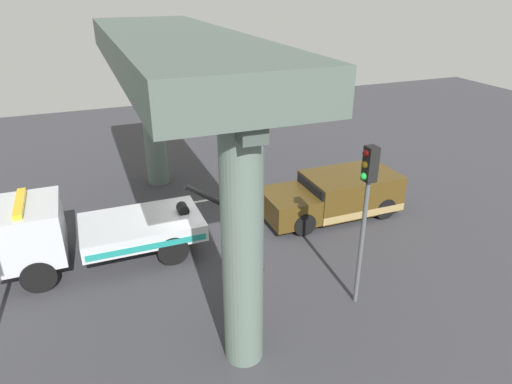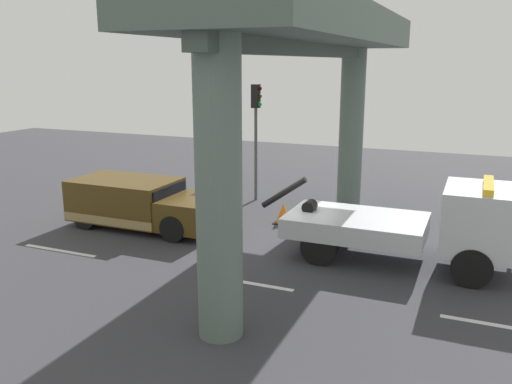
{
  "view_description": "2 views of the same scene",
  "coord_description": "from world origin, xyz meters",
  "px_view_note": "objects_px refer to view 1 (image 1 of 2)",
  "views": [
    {
      "loc": [
        3.4,
        13.44,
        8.22
      ],
      "look_at": [
        -2.0,
        -0.32,
        1.33
      ],
      "focal_mm": 31.93,
      "sensor_mm": 36.0,
      "label": 1
    },
    {
      "loc": [
        5.15,
        -14.43,
        5.4
      ],
      "look_at": [
        -0.82,
        -0.32,
        1.68
      ],
      "focal_mm": 37.39,
      "sensor_mm": 36.0,
      "label": 2
    }
  ],
  "objects_px": {
    "tow_truck_white": "(78,230)",
    "towed_van_green": "(337,196)",
    "traffic_cone_orange": "(252,258)",
    "traffic_light_near": "(366,194)"
  },
  "relations": [
    {
      "from": "towed_van_green",
      "to": "traffic_light_near",
      "type": "distance_m",
      "value": 5.88
    },
    {
      "from": "tow_truck_white",
      "to": "towed_van_green",
      "type": "bearing_deg",
      "value": 179.99
    },
    {
      "from": "tow_truck_white",
      "to": "traffic_cone_orange",
      "type": "relative_size",
      "value": 10.18
    },
    {
      "from": "tow_truck_white",
      "to": "towed_van_green",
      "type": "xyz_separation_m",
      "value": [
        -9.24,
        0.0,
        -0.42
      ]
    },
    {
      "from": "traffic_cone_orange",
      "to": "traffic_light_near",
      "type": "bearing_deg",
      "value": 129.11
    },
    {
      "from": "towed_van_green",
      "to": "traffic_light_near",
      "type": "relative_size",
      "value": 1.13
    },
    {
      "from": "tow_truck_white",
      "to": "traffic_cone_orange",
      "type": "distance_m",
      "value": 5.47
    },
    {
      "from": "tow_truck_white",
      "to": "traffic_light_near",
      "type": "height_order",
      "value": "traffic_light_near"
    },
    {
      "from": "tow_truck_white",
      "to": "traffic_light_near",
      "type": "bearing_deg",
      "value": 145.63
    },
    {
      "from": "traffic_light_near",
      "to": "traffic_cone_orange",
      "type": "xyz_separation_m",
      "value": [
        2.11,
        -2.6,
        -3.0
      ]
    }
  ]
}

